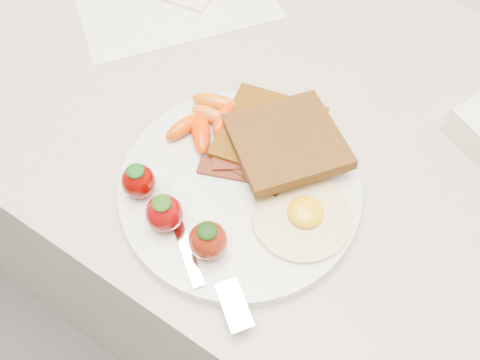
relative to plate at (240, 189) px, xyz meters
The scene contains 9 objects.
counter 0.48m from the plate, 97.86° to the left, with size 2.00×0.60×0.90m, color gray.
plate is the anchor object (origin of this frame).
toast_lower 0.08m from the plate, 96.17° to the left, with size 0.11×0.11×0.01m, color #3E2408.
toast_upper 0.07m from the plate, 74.01° to the left, with size 0.12×0.12×0.01m, color #311D08.
fried_egg 0.08m from the plate, ahead, with size 0.13×0.13×0.02m.
bacon_strips 0.02m from the plate, 107.98° to the left, with size 0.10×0.08×0.01m.
baby_carrots 0.09m from the plate, 148.55° to the left, with size 0.07×0.10×0.02m.
strawberries 0.09m from the plate, 112.92° to the right, with size 0.14×0.05×0.05m.
fork 0.10m from the plate, 77.00° to the right, with size 0.17×0.10×0.00m.
Camera 1 is at (0.19, 1.31, 1.43)m, focal length 40.00 mm.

